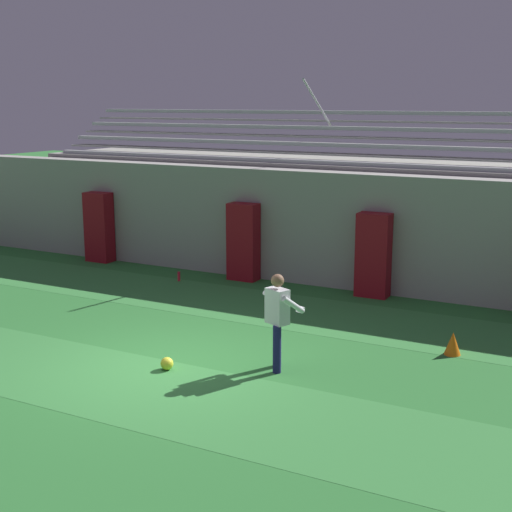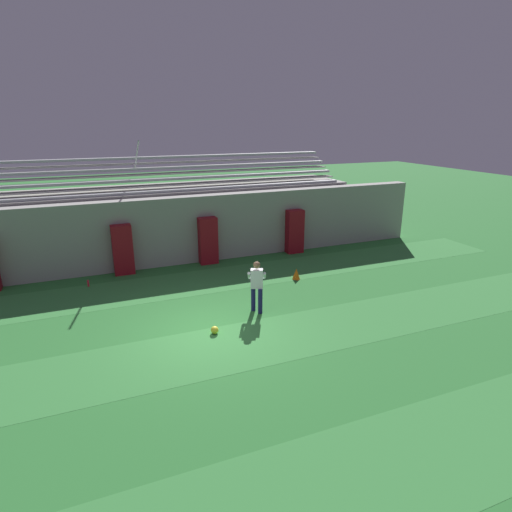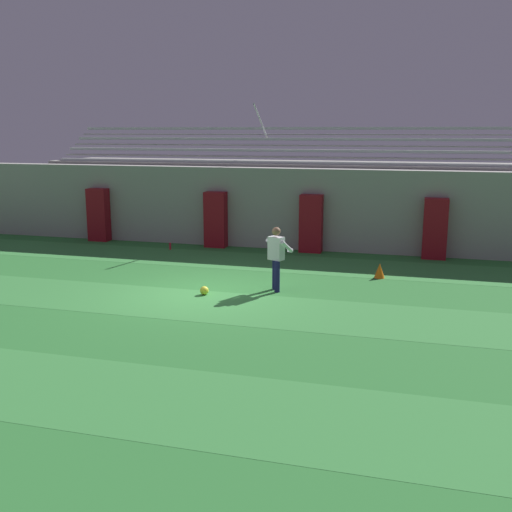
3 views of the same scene
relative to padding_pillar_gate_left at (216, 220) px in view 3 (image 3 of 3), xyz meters
The scene contains 14 objects.
ground_plane 6.27m from the padding_pillar_gate_left, 73.96° to the right, with size 80.00×80.00×0.00m, color #2D7533.
turf_stripe_near 12.11m from the padding_pillar_gate_left, 81.86° to the right, with size 28.00×2.49×0.01m, color #38843D.
turf_stripe_mid 7.24m from the padding_pillar_gate_left, 76.21° to the right, with size 28.00×2.49×0.01m, color #38843D.
turf_stripe_far 2.79m from the padding_pillar_gate_left, 49.20° to the right, with size 28.00×2.49×0.01m, color #38843D.
back_wall 1.84m from the padding_pillar_gate_left, 17.83° to the left, with size 24.00×0.60×2.80m, color #999691.
padding_pillar_gate_left is the anchor object (origin of this frame).
padding_pillar_gate_right 3.42m from the padding_pillar_gate_left, ahead, with size 0.76×0.44×1.96m, color maroon.
padding_pillar_far_left 4.63m from the padding_pillar_gate_left, behind, with size 0.76×0.44×1.96m, color maroon.
padding_pillar_far_right 7.46m from the padding_pillar_gate_left, ahead, with size 0.76×0.44×1.96m, color maroon.
bleacher_stand 3.11m from the padding_pillar_gate_left, 56.08° to the left, with size 18.00×3.35×5.03m.
goalkeeper 6.24m from the padding_pillar_gate_left, 56.17° to the right, with size 0.71×0.69×1.67m.
soccer_ball 6.41m from the padding_pillar_gate_left, 73.35° to the right, with size 0.22×0.22×0.22m, color yellow.
traffic_cone 6.76m from the padding_pillar_gate_left, 27.45° to the right, with size 0.30×0.30×0.42m, color orange.
water_bottle 1.85m from the padding_pillar_gate_left, 146.92° to the right, with size 0.07×0.07×0.24m, color red.
Camera 3 is at (5.29, -13.86, 4.08)m, focal length 42.00 mm.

